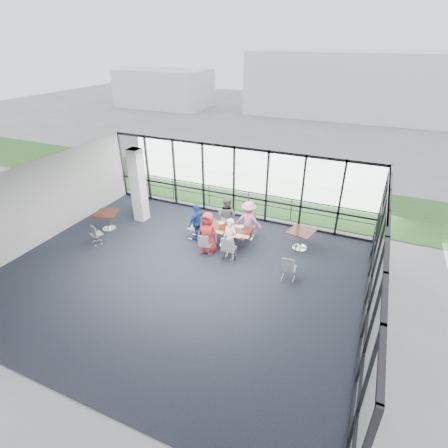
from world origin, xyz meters
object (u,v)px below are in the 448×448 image
at_px(chair_main_nr, 229,248).
at_px(chair_main_end, 194,228).
at_px(chair_main_fr, 248,227).
at_px(side_table_right, 301,234).
at_px(diner_end, 197,222).
at_px(side_table_left, 107,215).
at_px(chair_spare_r, 289,268).
at_px(diner_near_left, 208,233).
at_px(structural_column, 138,186).
at_px(chair_main_fl, 226,224).
at_px(main_table, 227,232).
at_px(chair_main_nl, 206,244).
at_px(diner_near_right, 230,239).
at_px(chair_spare_lb, 138,204).
at_px(diner_far_left, 227,216).
at_px(chair_spare_la, 97,234).
at_px(diner_far_right, 248,221).

distance_m(chair_main_nr, chair_main_end, 2.10).
distance_m(chair_main_fr, chair_main_end, 2.16).
bearing_deg(side_table_right, diner_end, -165.89).
bearing_deg(side_table_left, chair_main_fr, 16.62).
height_order(chair_main_nr, chair_spare_r, chair_main_nr).
xyz_separation_m(chair_main_nr, chair_spare_r, (2.28, -0.28, -0.03)).
bearing_deg(side_table_right, chair_main_end, -167.24).
distance_m(diner_end, chair_main_nr, 1.93).
bearing_deg(diner_near_left, diner_end, 137.88).
relative_size(structural_column, chair_main_fl, 3.84).
xyz_separation_m(main_table, chair_main_end, (-1.45, 0.03, -0.18)).
bearing_deg(chair_main_nr, chair_main_nl, 179.59).
height_order(structural_column, diner_near_right, structural_column).
relative_size(main_table, chair_spare_lb, 2.13).
relative_size(diner_near_left, diner_far_left, 0.96).
distance_m(main_table, chair_main_fr, 1.06).
relative_size(structural_column, chair_main_nr, 3.36).
bearing_deg(side_table_right, structural_column, -176.77).
bearing_deg(chair_main_nr, chair_main_fr, 87.53).
height_order(side_table_left, chair_spare_la, chair_spare_la).
relative_size(side_table_left, diner_end, 0.72).
bearing_deg(chair_main_fl, diner_far_right, -166.31).
xyz_separation_m(structural_column, diner_end, (3.11, -0.58, -0.83)).
distance_m(diner_far_left, diner_end, 1.22).
distance_m(side_table_right, diner_near_right, 2.80).
bearing_deg(chair_spare_la, main_table, 45.70).
distance_m(chair_main_nr, chair_spare_lb, 5.64).
distance_m(diner_near_left, diner_near_right, 0.91).
bearing_deg(structural_column, diner_far_right, 3.01).
height_order(diner_near_left, diner_near_right, diner_near_left).
height_order(diner_far_right, chair_spare_r, diner_far_right).
bearing_deg(side_table_left, chair_main_fl, 19.16).
distance_m(diner_near_right, chair_main_fr, 1.71).
distance_m(diner_end, chair_spare_la, 3.96).
distance_m(diner_far_right, chair_spare_r, 2.94).
bearing_deg(side_table_right, diner_far_left, -176.30).
relative_size(chair_spare_la, chair_spare_lb, 0.94).
height_order(chair_main_nl, chair_main_end, chair_main_end).
bearing_deg(chair_main_nr, structural_column, 163.52).
relative_size(chair_main_end, chair_spare_la, 1.07).
height_order(main_table, diner_near_left, diner_near_left).
distance_m(diner_near_right, chair_spare_lb, 5.61).
relative_size(side_table_right, chair_main_fl, 1.26).
bearing_deg(diner_near_right, chair_main_fl, 132.93).
height_order(structural_column, chair_main_end, structural_column).
bearing_deg(side_table_left, diner_far_right, 15.60).
height_order(structural_column, chair_main_fr, structural_column).
bearing_deg(diner_near_left, chair_main_end, 141.68).
bearing_deg(chair_main_nr, diner_far_right, 85.96).
bearing_deg(chair_main_end, diner_far_left, 123.32).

